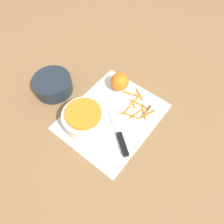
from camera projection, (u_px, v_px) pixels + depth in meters
ground_plane at (112, 117)px, 0.89m from camera, size 4.00×4.00×0.00m
cutting_board at (112, 116)px, 0.89m from camera, size 0.40×0.33×0.01m
bowl_speckled at (84, 118)px, 0.83m from camera, size 0.17×0.17×0.08m
bowl_dark at (53, 85)px, 0.94m from camera, size 0.16×0.16×0.07m
knife at (121, 139)px, 0.82m from camera, size 0.14×0.19×0.02m
orange_left at (120, 82)px, 0.93m from camera, size 0.08×0.08×0.08m
peel_pile at (138, 107)px, 0.91m from camera, size 0.15×0.16×0.01m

